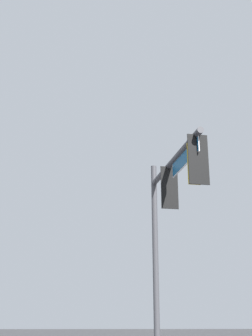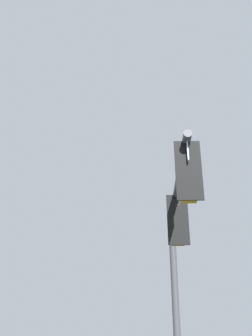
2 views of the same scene
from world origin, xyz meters
TOP-DOWN VIEW (x-y plane):
  - signal_pole_near at (-6.66, -7.57)m, footprint 4.73×0.79m

SIDE VIEW (x-z plane):
  - signal_pole_near at x=-6.66m, z-range 1.62..8.50m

